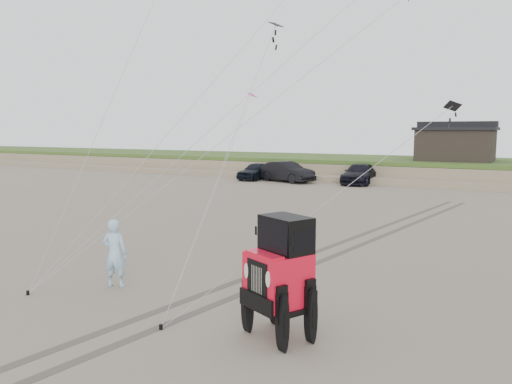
% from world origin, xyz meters
% --- Properties ---
extents(ground, '(160.00, 160.00, 0.00)m').
position_xyz_m(ground, '(0.00, 0.00, 0.00)').
color(ground, '#6B6054').
rests_on(ground, ground).
extents(dune_ridge, '(160.00, 14.25, 1.73)m').
position_xyz_m(dune_ridge, '(0.00, 37.50, 0.82)').
color(dune_ridge, '#7A6B54').
rests_on(dune_ridge, ground).
extents(cabin, '(6.40, 5.40, 3.35)m').
position_xyz_m(cabin, '(2.00, 37.00, 3.24)').
color(cabin, black).
rests_on(cabin, dune_ridge).
extents(truck_a, '(1.92, 4.54, 1.53)m').
position_xyz_m(truck_a, '(-13.34, 29.34, 0.77)').
color(truck_a, black).
rests_on(truck_a, ground).
extents(truck_b, '(5.50, 3.37, 1.71)m').
position_xyz_m(truck_b, '(-10.19, 28.86, 0.86)').
color(truck_b, black).
rests_on(truck_b, ground).
extents(truck_c, '(2.81, 5.71, 1.60)m').
position_xyz_m(truck_c, '(-4.35, 30.44, 0.80)').
color(truck_c, black).
rests_on(truck_c, ground).
extents(jeep, '(4.45, 5.94, 2.03)m').
position_xyz_m(jeep, '(3.66, 0.03, 1.02)').
color(jeep, red).
rests_on(jeep, ground).
extents(man, '(0.80, 0.66, 1.89)m').
position_xyz_m(man, '(-1.79, 0.88, 0.94)').
color(man, '#88BCD3').
rests_on(man, ground).
extents(stake_main, '(0.08, 0.08, 0.12)m').
position_xyz_m(stake_main, '(-3.27, -0.79, 0.06)').
color(stake_main, black).
rests_on(stake_main, ground).
extents(stake_aux, '(0.08, 0.08, 0.12)m').
position_xyz_m(stake_aux, '(1.26, -0.86, 0.06)').
color(stake_aux, black).
rests_on(stake_aux, ground).
extents(tire_tracks, '(5.22, 29.74, 0.01)m').
position_xyz_m(tire_tracks, '(2.00, 8.00, 0.00)').
color(tire_tracks, '#4C443D').
rests_on(tire_tracks, ground).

